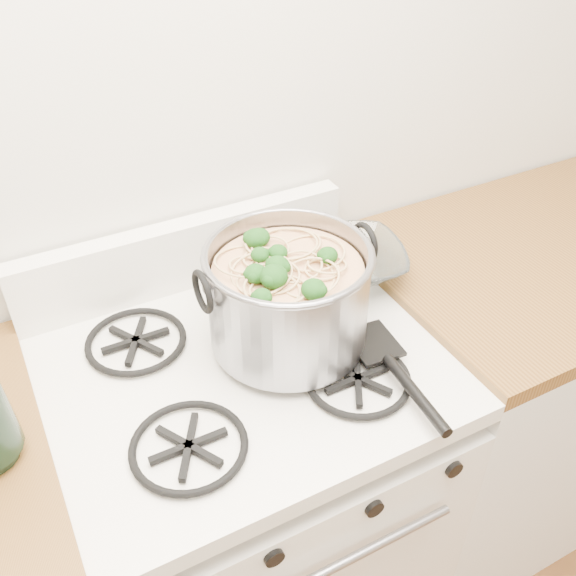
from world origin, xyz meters
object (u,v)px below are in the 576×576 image
(spatula, at_px, (373,340))
(glass_bowl, at_px, (349,267))
(gas_range, at_px, (252,503))
(stock_pot, at_px, (288,297))

(spatula, height_order, glass_bowl, glass_bowl)
(gas_range, relative_size, stock_pot, 2.64)
(gas_range, bearing_deg, stock_pot, 5.41)
(stock_pot, relative_size, spatula, 1.13)
(spatula, distance_m, glass_bowl, 0.25)
(stock_pot, xyz_separation_m, glass_bowl, (0.23, 0.13, -0.09))
(stock_pot, bearing_deg, spatula, -35.69)
(stock_pot, relative_size, glass_bowl, 3.52)
(gas_range, relative_size, spatula, 2.98)
(spatula, bearing_deg, stock_pot, 148.83)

